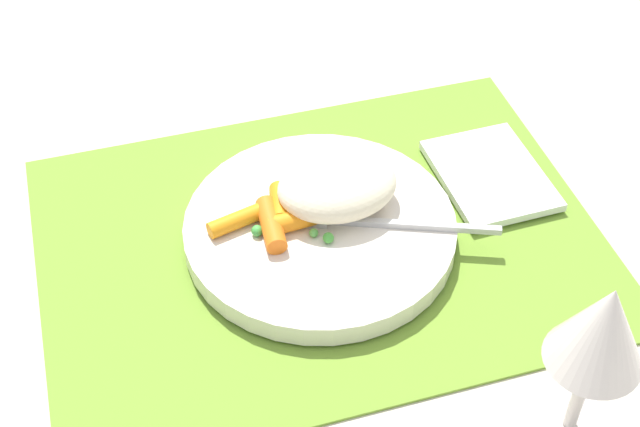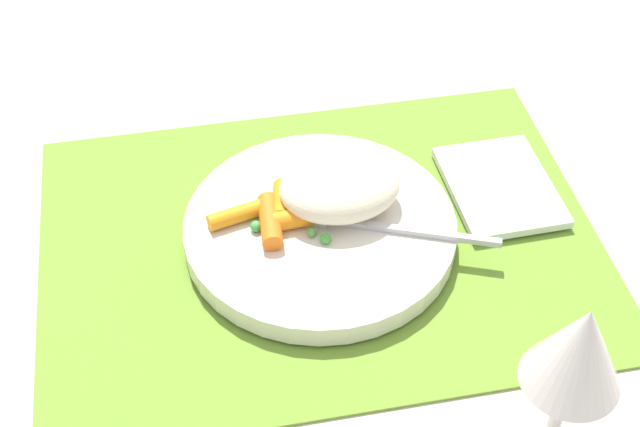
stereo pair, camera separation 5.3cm
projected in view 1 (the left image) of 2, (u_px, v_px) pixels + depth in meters
The scene contains 9 objects.
ground_plane at pixel (320, 243), 0.80m from camera, with size 2.40×2.40×0.00m, color beige.
placemat at pixel (320, 240), 0.79m from camera, with size 0.48×0.36×0.01m, color olive.
plate at pixel (320, 230), 0.78m from camera, with size 0.23×0.23×0.02m, color silver.
rice_mound at pixel (337, 186), 0.78m from camera, with size 0.10×0.08×0.04m, color beige.
carrot_portion at pixel (274, 216), 0.77m from camera, with size 0.10×0.07×0.02m.
pea_scatter at pixel (294, 217), 0.77m from camera, with size 0.06×0.08×0.01m.
fork at pixel (363, 222), 0.77m from camera, with size 0.18×0.08×0.01m.
wine_glass at pixel (600, 335), 0.59m from camera, with size 0.07×0.07×0.15m.
napkin at pixel (490, 175), 0.84m from camera, with size 0.09×0.12×0.01m, color white.
Camera 1 is at (0.15, 0.52, 0.58)m, focal length 51.07 mm.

